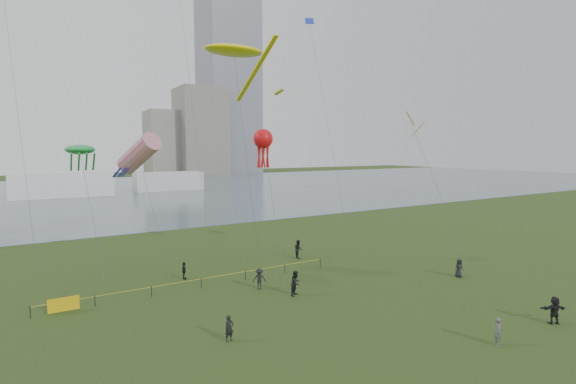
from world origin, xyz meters
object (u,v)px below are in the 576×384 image
kite_stingray (234,51)px  kite_octopus (263,140)px  fence (122,294)px  kite_flyer (498,332)px

kite_stingray → kite_octopus: bearing=36.2°
kite_stingray → kite_octopus: kite_stingray is taller
fence → kite_octopus: bearing=19.1°
fence → kite_flyer: (17.54, -18.65, 0.27)m
kite_flyer → kite_octopus: kite_octopus is taller
fence → kite_octopus: 19.39m
kite_flyer → kite_octopus: bearing=68.6°
fence → kite_flyer: size_ratio=14.61×
kite_stingray → fence: bearing=-161.3°
kite_flyer → kite_octopus: size_ratio=0.12×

